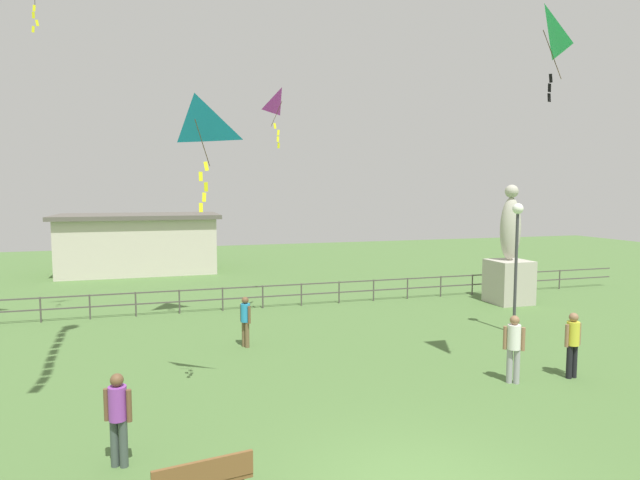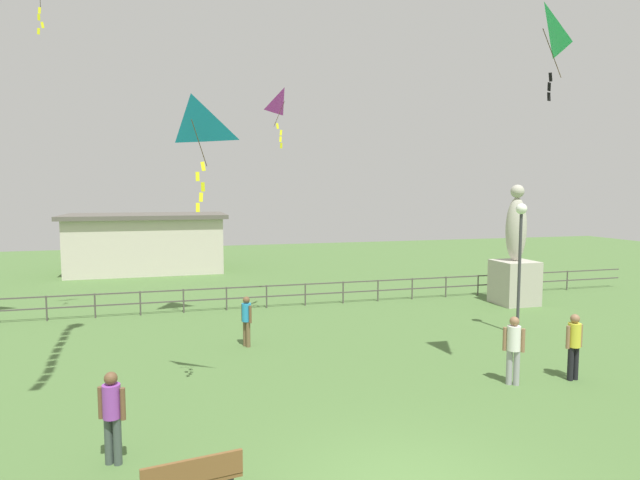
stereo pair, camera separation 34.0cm
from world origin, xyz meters
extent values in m
cube|color=#B2AD9E|center=(10.46, 11.94, 0.93)|extent=(1.59, 1.59, 1.86)
ellipsoid|color=#B2AD9E|center=(10.46, 11.94, 3.21)|extent=(0.90, 0.76, 2.70)
sphere|color=#B2AD9E|center=(10.46, 11.94, 4.80)|extent=(0.56, 0.56, 0.56)
cylinder|color=#38383D|center=(7.57, 7.72, 2.04)|extent=(0.10, 0.10, 4.08)
sphere|color=white|center=(7.57, 7.72, 4.23)|extent=(0.36, 0.36, 0.36)
cube|color=brown|center=(-3.34, 0.60, 0.45)|extent=(1.54, 0.62, 0.06)
cube|color=brown|center=(-3.32, 0.43, 0.67)|extent=(1.49, 0.28, 0.36)
cylinder|color=black|center=(6.30, 3.61, 0.43)|extent=(0.15, 0.15, 0.86)
cylinder|color=black|center=(6.13, 3.60, 0.43)|extent=(0.15, 0.15, 0.86)
cylinder|color=gold|center=(6.22, 3.61, 1.17)|extent=(0.32, 0.32, 0.61)
sphere|color=#8C6647|center=(6.22, 3.61, 1.59)|extent=(0.23, 0.23, 0.23)
cylinder|color=#8C6647|center=(6.43, 3.63, 1.13)|extent=(0.09, 0.09, 0.58)
cylinder|color=#8C6647|center=(6.01, 3.58, 1.13)|extent=(0.09, 0.09, 0.58)
cylinder|color=brown|center=(-1.44, 8.83, 0.40)|extent=(0.14, 0.14, 0.80)
cylinder|color=brown|center=(-1.36, 8.69, 0.40)|extent=(0.14, 0.14, 0.80)
cylinder|color=#268CBF|center=(-1.40, 8.76, 1.08)|extent=(0.29, 0.29, 0.56)
sphere|color=brown|center=(-1.40, 8.76, 1.47)|extent=(0.21, 0.21, 0.21)
cylinder|color=brown|center=(-1.50, 8.93, 1.04)|extent=(0.09, 0.09, 0.53)
cylinder|color=brown|center=(-1.31, 8.59, 1.04)|extent=(0.09, 0.09, 0.53)
cylinder|color=#3F4C47|center=(-4.55, 2.25, 0.42)|extent=(0.14, 0.14, 0.84)
cylinder|color=#3F4C47|center=(-4.70, 2.32, 0.42)|extent=(0.14, 0.14, 0.84)
cylinder|color=purple|center=(-4.62, 2.28, 1.14)|extent=(0.31, 0.31, 0.60)
sphere|color=brown|center=(-4.62, 2.28, 1.56)|extent=(0.23, 0.23, 0.23)
cylinder|color=brown|center=(-4.43, 2.20, 1.11)|extent=(0.09, 0.09, 0.57)
cylinder|color=brown|center=(-4.81, 2.37, 1.11)|extent=(0.09, 0.09, 0.57)
cylinder|color=#99999E|center=(4.60, 3.68, 0.44)|extent=(0.15, 0.15, 0.87)
cylinder|color=#99999E|center=(4.46, 3.78, 0.44)|extent=(0.15, 0.15, 0.87)
cylinder|color=white|center=(4.53, 3.73, 1.18)|extent=(0.32, 0.32, 0.62)
sphere|color=#8C6647|center=(4.53, 3.73, 1.61)|extent=(0.23, 0.23, 0.23)
cylinder|color=#8C6647|center=(4.71, 3.61, 1.14)|extent=(0.10, 0.10, 0.59)
cylinder|color=#8C6647|center=(4.36, 3.85, 1.14)|extent=(0.10, 0.10, 0.59)
pyramid|color=#1EB759|center=(4.63, 3.21, 8.46)|extent=(0.85, 1.15, 1.11)
cylinder|color=#4C381E|center=(4.83, 3.12, 7.91)|extent=(0.42, 0.20, 1.11)
cube|color=black|center=(4.80, 3.10, 7.37)|extent=(0.11, 0.01, 0.21)
cube|color=black|center=(4.76, 3.08, 7.15)|extent=(0.10, 0.04, 0.21)
cube|color=black|center=(4.77, 3.09, 6.93)|extent=(0.09, 0.04, 0.20)
pyramid|color=#198CD1|center=(-3.09, 4.17, 6.28)|extent=(1.26, 1.15, 0.95)
cylinder|color=#4C381E|center=(-2.93, 4.37, 5.81)|extent=(0.34, 0.42, 0.95)
cube|color=yellow|center=(-2.86, 4.40, 5.33)|extent=(0.11, 0.05, 0.21)
cube|color=yellow|center=(-2.99, 4.34, 5.11)|extent=(0.08, 0.03, 0.20)
cube|color=yellow|center=(-2.88, 4.40, 4.89)|extent=(0.09, 0.03, 0.20)
cube|color=yellow|center=(-2.92, 4.37, 4.67)|extent=(0.09, 0.04, 0.20)
cube|color=yellow|center=(-3.00, 4.34, 4.45)|extent=(0.08, 0.04, 0.20)
cube|color=yellow|center=(-7.48, 12.04, 10.59)|extent=(0.10, 0.01, 0.20)
cube|color=yellow|center=(-7.51, 12.03, 10.37)|extent=(0.08, 0.04, 0.20)
cube|color=yellow|center=(-7.42, 12.07, 10.15)|extent=(0.11, 0.02, 0.21)
cube|color=yellow|center=(-7.54, 12.01, 9.93)|extent=(0.10, 0.02, 0.21)
pyramid|color=#B22DB2|center=(0.31, 10.98, 7.91)|extent=(1.00, 1.12, 0.85)
cylinder|color=#4C381E|center=(0.14, 11.10, 7.49)|extent=(0.36, 0.28, 0.85)
cube|color=yellow|center=(0.06, 11.07, 7.06)|extent=(0.11, 0.04, 0.21)
cube|color=yellow|center=(0.20, 11.13, 6.84)|extent=(0.11, 0.04, 0.21)
cube|color=yellow|center=(0.18, 11.12, 6.62)|extent=(0.10, 0.04, 0.20)
cube|color=yellow|center=(0.21, 11.14, 6.40)|extent=(0.08, 0.03, 0.20)
cylinder|color=#4C4742|center=(-8.12, 14.00, 0.47)|extent=(0.06, 0.06, 0.95)
cylinder|color=#4C4742|center=(-6.45, 14.00, 0.47)|extent=(0.06, 0.06, 0.95)
cylinder|color=#4C4742|center=(-4.82, 14.00, 0.47)|extent=(0.06, 0.06, 0.95)
cylinder|color=#4C4742|center=(-3.19, 14.00, 0.47)|extent=(0.06, 0.06, 0.95)
cylinder|color=#4C4742|center=(-1.51, 14.00, 0.47)|extent=(0.06, 0.06, 0.95)
cylinder|color=#4C4742|center=(0.13, 14.00, 0.47)|extent=(0.06, 0.06, 0.95)
cylinder|color=#4C4742|center=(1.77, 14.00, 0.47)|extent=(0.06, 0.06, 0.95)
cylinder|color=#4C4742|center=(3.45, 14.00, 0.47)|extent=(0.06, 0.06, 0.95)
cylinder|color=#4C4742|center=(5.05, 14.00, 0.47)|extent=(0.06, 0.06, 0.95)
cylinder|color=#4C4742|center=(6.69, 14.00, 0.47)|extent=(0.06, 0.06, 0.95)
cylinder|color=#4C4742|center=(8.36, 14.00, 0.47)|extent=(0.06, 0.06, 0.95)
cylinder|color=#4C4742|center=(10.01, 14.00, 0.47)|extent=(0.06, 0.06, 0.95)
cylinder|color=#4C4742|center=(11.67, 14.00, 0.47)|extent=(0.06, 0.06, 0.95)
cylinder|color=#4C4742|center=(13.31, 14.00, 0.47)|extent=(0.06, 0.06, 0.95)
cylinder|color=#4C4742|center=(14.94, 14.00, 0.47)|extent=(0.06, 0.06, 0.95)
cube|color=#4C4742|center=(0.00, 14.00, 0.91)|extent=(36.00, 0.05, 0.05)
cube|color=#4C4742|center=(0.00, 14.00, 0.47)|extent=(36.00, 0.05, 0.05)
cube|color=beige|center=(-5.07, 26.00, 1.61)|extent=(8.65, 4.80, 3.22)
cube|color=#59544C|center=(-5.07, 26.00, 3.34)|extent=(9.25, 5.40, 0.24)
camera|label=1|loc=(-3.84, -7.18, 4.79)|focal=29.65mm
camera|label=2|loc=(-3.51, -7.28, 4.79)|focal=29.65mm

